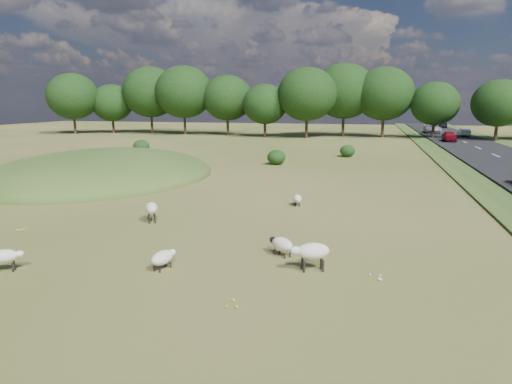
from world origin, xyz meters
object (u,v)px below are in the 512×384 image
car_3 (464,132)px  sheep_1 (282,244)px  sheep_2 (151,208)px  car_4 (441,124)px  sheep_3 (5,256)px  car_5 (432,128)px  sheep_0 (312,251)px  sheep_6 (297,199)px  car_2 (449,136)px  sheep_5 (163,258)px

car_3 → sheep_1: bearing=74.4°
sheep_2 → car_4: size_ratio=0.26×
sheep_2 → sheep_3: bearing=137.6°
car_5 → sheep_0: bearing=-99.8°
sheep_3 → sheep_6: size_ratio=1.00×
sheep_0 → sheep_2: sheep_0 is taller
sheep_2 → sheep_6: bearing=-79.8°
sheep_6 → car_2: (14.21, 43.06, 0.55)m
sheep_5 → sheep_6: 10.99m
sheep_2 → car_5: bearing=-45.8°
sheep_5 → sheep_6: (2.91, 10.59, -0.03)m
sheep_2 → sheep_3: (-1.73, -7.10, -0.11)m
sheep_0 → sheep_5: sheep_0 is taller
sheep_2 → car_3: bearing=-51.1°
sheep_5 → car_2: car_2 is taller
sheep_3 → car_5: car_5 is taller
sheep_2 → car_5: size_ratio=0.24×
sheep_1 → car_5: 70.68m
sheep_3 → car_3: (25.89, 65.77, 0.34)m
sheep_2 → car_2: bearing=-51.7°
sheep_0 → car_4: size_ratio=0.27×
sheep_2 → car_2: (20.36, 48.02, 0.28)m
car_2 → car_4: size_ratio=0.78×
car_2 → car_4: bearing=83.9°
sheep_2 → sheep_5: sheep_2 is taller
sheep_1 → car_4: size_ratio=0.23×
car_3 → car_4: (0.00, 25.11, 0.11)m
car_3 → sheep_3: bearing=68.5°
sheep_2 → car_4: car_4 is taller
sheep_6 → car_5: bearing=156.0°
sheep_5 → car_2: (17.12, 53.65, 0.52)m
sheep_3 → car_5: bearing=42.1°
sheep_0 → car_3: (16.04, 63.24, 0.21)m
car_4 → car_3: bearing=90.0°
sheep_0 → sheep_3: sheep_0 is taller
sheep_1 → car_2: size_ratio=0.29×
car_2 → sheep_5: bearing=-107.7°
sheep_0 → sheep_1: bearing=-64.4°
car_2 → car_5: size_ratio=0.72×
sheep_2 → sheep_1: bearing=-144.4°
car_2 → sheep_3: bearing=-111.8°
sheep_6 → car_5: 62.75m
car_2 → sheep_0: bearing=-103.1°
sheep_2 → car_4: (24.16, 83.78, 0.34)m
sheep_0 → car_3: size_ratio=0.36×
sheep_5 → sheep_6: sheep_5 is taller
sheep_2 → car_5: 69.15m
sheep_5 → car_5: size_ratio=0.21×
car_3 → car_4: car_4 is taller
sheep_1 → car_5: bearing=-61.5°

